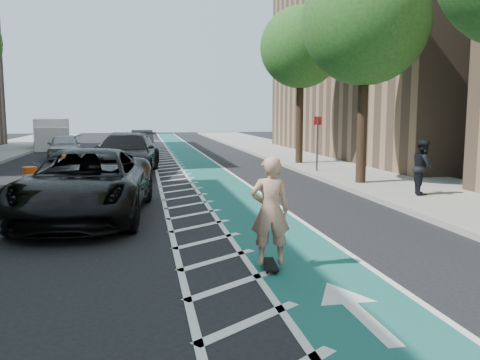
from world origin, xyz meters
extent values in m
plane|color=black|center=(0.00, 0.00, 0.00)|extent=(120.00, 120.00, 0.00)
cube|color=#18574F|center=(3.00, 10.00, 0.01)|extent=(2.00, 90.00, 0.01)
cube|color=silver|center=(1.50, 10.00, 0.01)|extent=(1.40, 90.00, 0.01)
cube|color=gray|center=(9.50, 10.00, 0.07)|extent=(5.00, 90.00, 0.15)
cube|color=gray|center=(7.05, 10.00, 0.08)|extent=(0.12, 90.00, 0.16)
cylinder|color=#382619|center=(7.90, 8.00, 2.20)|extent=(0.36, 0.36, 4.40)
sphere|color=#1B4E1A|center=(7.90, 8.00, 5.80)|extent=(4.20, 4.20, 4.20)
cylinder|color=#382619|center=(7.90, 16.00, 2.20)|extent=(0.36, 0.36, 4.40)
sphere|color=#1B4E1A|center=(7.90, 16.00, 5.80)|extent=(4.20, 4.20, 4.20)
cylinder|color=#4C4C4C|center=(7.60, 12.00, 1.20)|extent=(0.08, 0.08, 2.40)
cube|color=red|center=(7.60, 12.00, 2.30)|extent=(0.35, 0.02, 0.35)
cube|color=black|center=(2.30, -0.69, 0.09)|extent=(0.30, 0.78, 0.03)
cylinder|color=black|center=(2.25, -0.43, 0.03)|extent=(0.04, 0.06, 0.06)
cylinder|color=black|center=(2.41, -0.44, 0.03)|extent=(0.04, 0.06, 0.06)
cylinder|color=black|center=(2.19, -0.93, 0.03)|extent=(0.04, 0.06, 0.06)
cylinder|color=black|center=(2.35, -0.95, 0.03)|extent=(0.04, 0.06, 0.06)
imported|color=tan|center=(2.30, -0.69, 1.02)|extent=(0.71, 0.51, 1.83)
imported|color=black|center=(-1.18, 4.31, 0.87)|extent=(3.43, 6.47, 1.73)
imported|color=black|center=(-0.47, 13.34, 0.88)|extent=(3.12, 6.32, 1.77)
imported|color=#9A9A9F|center=(-4.16, 21.44, 0.73)|extent=(2.13, 4.44, 1.46)
imported|color=#515055|center=(0.20, 27.89, 0.70)|extent=(1.55, 4.29, 1.41)
imported|color=black|center=(8.62, 5.26, 0.99)|extent=(0.89, 1.00, 1.69)
cube|color=silver|center=(-6.34, 30.88, 1.09)|extent=(2.83, 3.76, 2.17)
cube|color=silver|center=(-6.00, 28.30, 0.81)|extent=(2.38, 2.01, 1.63)
cylinder|color=black|center=(-6.91, 27.74, 0.38)|extent=(0.37, 0.79, 0.76)
cylinder|color=black|center=(-4.97, 27.99, 0.38)|extent=(0.37, 0.79, 0.76)
cylinder|color=black|center=(-7.43, 31.61, 0.38)|extent=(0.37, 0.79, 0.76)
cylinder|color=black|center=(-5.49, 31.87, 0.38)|extent=(0.37, 0.79, 0.76)
cylinder|color=orange|center=(-2.20, 5.95, 0.48)|extent=(0.56, 0.56, 0.96)
cylinder|color=silver|center=(-2.20, 5.95, 0.32)|extent=(0.57, 0.57, 0.13)
cylinder|color=silver|center=(-2.20, 5.95, 0.62)|extent=(0.57, 0.57, 0.13)
cylinder|color=black|center=(-2.20, 5.95, 0.02)|extent=(0.71, 0.71, 0.04)
cylinder|color=#F14B0C|center=(-3.60, 9.50, 0.40)|extent=(0.47, 0.47, 0.80)
cylinder|color=silver|center=(-3.60, 9.50, 0.27)|extent=(0.47, 0.47, 0.11)
cylinder|color=silver|center=(-3.60, 9.50, 0.52)|extent=(0.47, 0.47, 0.11)
cylinder|color=black|center=(-3.60, 9.50, 0.02)|extent=(0.59, 0.59, 0.04)
cylinder|color=#FF5F0D|center=(-3.07, 14.50, 0.40)|extent=(0.46, 0.46, 0.79)
cylinder|color=silver|center=(-3.07, 14.50, 0.26)|extent=(0.47, 0.47, 0.11)
cylinder|color=silver|center=(-3.07, 14.50, 0.51)|extent=(0.47, 0.47, 0.11)
cylinder|color=black|center=(-3.07, 14.50, 0.02)|extent=(0.58, 0.58, 0.04)
camera|label=1|loc=(0.23, -8.80, 2.65)|focal=38.00mm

